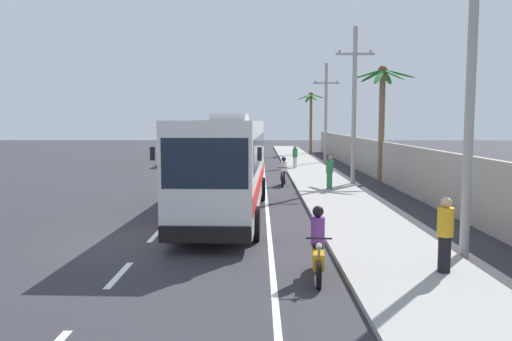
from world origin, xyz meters
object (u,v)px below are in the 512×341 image
motorcycle_beside_bus (318,249)px  palm_nearest (382,103)px  coach_bus_far_lane (204,140)px  coach_bus_foreground (227,162)px  pedestrian_midwalk (330,172)px  motorcycle_trailing (284,174)px  palm_second (311,110)px  utility_pole_mid (354,104)px  utility_pole_nearest (470,92)px  pedestrian_near_kerb (445,233)px  pedestrian_far_walk (295,156)px  utility_pole_far (326,112)px

motorcycle_beside_bus → palm_nearest: (5.86, 18.46, 3.99)m
coach_bus_far_lane → coach_bus_foreground: bearing=-81.9°
coach_bus_far_lane → pedestrian_midwalk: 22.11m
palm_nearest → coach_bus_foreground: bearing=-128.2°
coach_bus_far_lane → pedestrian_midwalk: bearing=-67.1°
motorcycle_trailing → palm_second: palm_second is taller
pedestrian_midwalk → utility_pole_mid: (1.62, 2.37, 3.48)m
coach_bus_far_lane → utility_pole_nearest: size_ratio=1.38×
motorcycle_beside_bus → pedestrian_near_kerb: (2.87, -0.00, 0.38)m
coach_bus_far_lane → pedestrian_far_walk: (7.67, -8.80, -0.90)m
pedestrian_midwalk → motorcycle_trailing: bearing=-41.3°
palm_nearest → pedestrian_far_walk: bearing=122.7°
palm_nearest → motorcycle_beside_bus: bearing=-107.6°
pedestrian_near_kerb → utility_pole_mid: size_ratio=0.20×
palm_nearest → palm_second: (-1.63, 24.78, 0.13)m
utility_pole_far → pedestrian_midwalk: bearing=-96.8°
motorcycle_beside_bus → pedestrian_far_walk: 25.62m
coach_bus_foreground → utility_pole_nearest: utility_pole_nearest is taller
utility_pole_mid → pedestrian_far_walk: bearing=105.5°
pedestrian_midwalk → pedestrian_far_walk: 11.58m
palm_nearest → palm_second: palm_nearest is taller
pedestrian_near_kerb → palm_nearest: (2.99, 18.47, 3.61)m
coach_bus_foreground → utility_pole_nearest: 9.25m
pedestrian_midwalk → utility_pole_far: size_ratio=0.20×
pedestrian_near_kerb → coach_bus_far_lane: bearing=-29.7°
coach_bus_foreground → motorcycle_beside_bus: coach_bus_foreground is taller
coach_bus_foreground → motorcycle_trailing: coach_bus_foreground is taller
pedestrian_near_kerb → pedestrian_midwalk: pedestrian_near_kerb is taller
motorcycle_trailing → palm_nearest: bearing=18.7°
coach_bus_far_lane → palm_second: size_ratio=1.69×
coach_bus_foreground → pedestrian_far_walk: bearing=77.8°
motorcycle_beside_bus → utility_pole_mid: bearing=76.8°
utility_pole_mid → palm_second: size_ratio=1.29×
motorcycle_trailing → pedestrian_near_kerb: pedestrian_near_kerb is taller
motorcycle_beside_bus → palm_nearest: 19.78m
motorcycle_beside_bus → pedestrian_near_kerb: size_ratio=1.14×
motorcycle_trailing → utility_pole_far: bearing=73.9°
utility_pole_far → coach_bus_far_lane: bearing=163.0°
utility_pole_mid → palm_second: utility_pole_mid is taller
coach_bus_foreground → coach_bus_far_lane: (-3.81, 26.61, -0.11)m
coach_bus_foreground → pedestrian_midwalk: 7.94m
motorcycle_trailing → coach_bus_foreground: bearing=-106.5°
coach_bus_far_lane → palm_second: (10.60, 8.86, 2.88)m
utility_pole_nearest → utility_pole_far: utility_pole_far is taller
coach_bus_far_lane → palm_nearest: palm_nearest is taller
motorcycle_trailing → pedestrian_far_walk: bearing=82.0°
pedestrian_far_walk → utility_pole_mid: bearing=-83.3°
pedestrian_near_kerb → pedestrian_far_walk: 25.64m
coach_bus_foreground → palm_second: bearing=79.2°
pedestrian_far_walk → utility_pole_nearest: utility_pole_nearest is taller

